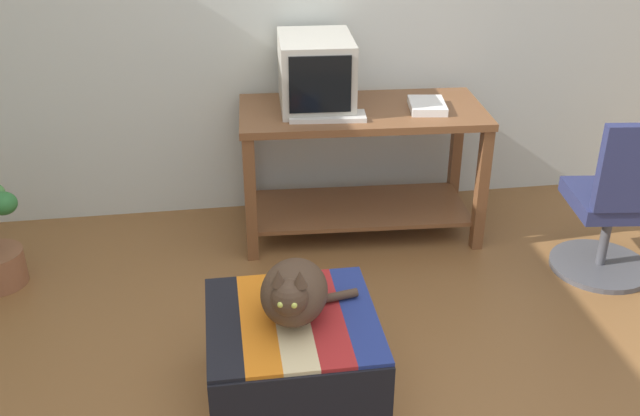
% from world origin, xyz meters
% --- Properties ---
extents(desk, '(1.36, 0.69, 0.75)m').
position_xyz_m(desk, '(0.38, 1.60, 0.51)').
color(desk, brown).
rests_on(desk, ground_plane).
extents(tv_monitor, '(0.41, 0.53, 0.38)m').
position_xyz_m(tv_monitor, '(0.13, 1.69, 0.93)').
color(tv_monitor, '#BCB7A8').
rests_on(tv_monitor, desk).
extents(keyboard, '(0.41, 0.19, 0.02)m').
position_xyz_m(keyboard, '(0.16, 1.47, 0.76)').
color(keyboard, beige).
rests_on(keyboard, desk).
extents(book, '(0.22, 0.27, 0.04)m').
position_xyz_m(book, '(0.72, 1.53, 0.77)').
color(book, white).
rests_on(book, desk).
extents(ottoman_with_blanket, '(0.67, 0.67, 0.39)m').
position_xyz_m(ottoman_with_blanket, '(-0.17, 0.24, 0.20)').
color(ottoman_with_blanket, tan).
rests_on(ottoman_with_blanket, ground_plane).
extents(cat, '(0.44, 0.41, 0.29)m').
position_xyz_m(cat, '(-0.16, 0.24, 0.51)').
color(cat, '#473323').
rests_on(cat, ottoman_with_blanket).
extents(office_chair, '(0.52, 0.52, 0.89)m').
position_xyz_m(office_chair, '(1.56, 0.93, 0.39)').
color(office_chair, '#4C4C51').
rests_on(office_chair, ground_plane).
extents(pen, '(0.01, 0.14, 0.01)m').
position_xyz_m(pen, '(0.77, 1.60, 0.75)').
color(pen, black).
rests_on(pen, desk).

